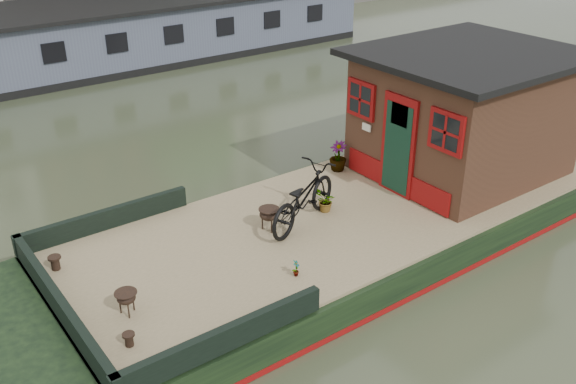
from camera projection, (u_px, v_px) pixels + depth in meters
ground at (376, 229)px, 12.18m from camera, size 120.00×120.00×0.00m
houseboat_hull at (322, 238)px, 11.35m from camera, size 14.01×4.02×0.60m
houseboat_deck at (378, 199)px, 11.90m from camera, size 11.80×3.80×0.05m
bow_bulwark at (119, 284)px, 9.13m from camera, size 3.00×4.00×0.35m
cabin at (464, 112)px, 12.49m from camera, size 4.00×3.50×2.42m
bicycle at (303, 197)px, 10.83m from camera, size 2.01×1.32×1.00m
potted_plant_c at (326, 201)px, 11.34m from camera, size 0.49×0.48×0.41m
potted_plant_d at (338, 156)px, 12.87m from camera, size 0.43×0.43×0.61m
potted_plant_e at (296, 268)px, 9.55m from camera, size 0.17×0.17×0.28m
brazier_front at (127, 303)px, 8.72m from camera, size 0.37×0.37×0.36m
brazier_rear at (269, 219)px, 10.76m from camera, size 0.46×0.46×0.40m
bollard_port at (55, 263)px, 9.73m from camera, size 0.20×0.20×0.23m
bollard_stbd at (129, 340)px, 8.17m from camera, size 0.16×0.16×0.19m
far_houseboat at (94, 38)px, 21.82m from camera, size 20.40×4.40×2.11m
quay at (38, 21)px, 26.73m from camera, size 60.00×6.00×0.90m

